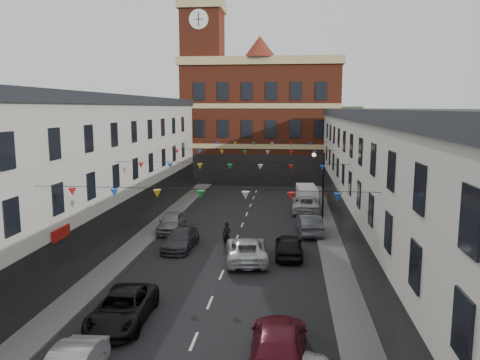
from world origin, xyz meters
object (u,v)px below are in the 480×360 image
at_px(car_left_d, 181,239).
at_px(car_right_d, 289,245).
at_px(white_van, 307,197).
at_px(car_left_c, 123,308).
at_px(car_right_e, 309,224).
at_px(car_right_c, 279,343).
at_px(moving_car, 247,249).
at_px(car_left_e, 172,222).
at_px(car_right_f, 306,204).
at_px(pedestrian, 227,235).
at_px(street_lamp, 321,177).

bearing_deg(car_left_d, car_right_d, -4.47).
height_order(car_right_d, white_van, white_van).
xyz_separation_m(car_left_c, car_right_e, (9.10, 16.41, 0.08)).
height_order(car_right_c, moving_car, car_right_c).
xyz_separation_m(car_left_d, car_left_e, (-1.78, 4.44, 0.10)).
distance_m(car_right_f, pedestrian, 13.65).
bearing_deg(car_left_c, moving_car, 61.08).
relative_size(white_van, pedestrian, 2.50).
xyz_separation_m(car_right_d, pedestrian, (-4.34, 1.40, 0.18)).
xyz_separation_m(street_lamp, car_left_c, (-10.15, -20.61, -3.20)).
relative_size(car_right_f, white_van, 1.21).
distance_m(car_right_e, pedestrian, 7.41).
xyz_separation_m(car_left_e, car_right_e, (10.88, 0.49, 0.02)).
bearing_deg(car_left_c, white_van, 69.11).
height_order(car_left_e, car_right_e, car_right_e).
distance_m(car_left_e, car_right_d, 10.77).
bearing_deg(car_right_f, car_right_e, 90.86).
distance_m(street_lamp, car_left_c, 23.20).
height_order(car_left_c, white_van, white_van).
bearing_deg(car_left_c, car_right_c, -21.89).
bearing_deg(car_right_f, car_left_e, 38.27).
relative_size(car_left_e, white_van, 0.95).
bearing_deg(car_left_e, car_left_c, -85.64).
relative_size(street_lamp, car_right_e, 1.25).
relative_size(car_right_e, pedestrian, 2.54).
height_order(street_lamp, car_left_d, street_lamp).
bearing_deg(moving_car, car_right_c, 93.69).
xyz_separation_m(car_left_c, moving_car, (4.83, 9.36, 0.05)).
xyz_separation_m(car_left_d, pedestrian, (3.20, 0.45, 0.27)).
height_order(street_lamp, moving_car, street_lamp).
bearing_deg(car_left_e, car_right_e, 0.57).
xyz_separation_m(car_left_d, moving_car, (4.83, -2.12, 0.09)).
bearing_deg(moving_car, car_left_e, -52.22).
distance_m(car_left_e, white_van, 15.13).
bearing_deg(car_right_e, car_right_d, 69.78).
bearing_deg(street_lamp, pedestrian, -128.65).
height_order(car_right_c, white_van, white_van).
xyz_separation_m(car_left_c, white_van, (9.20, 26.32, 0.33)).
distance_m(street_lamp, car_right_d, 10.89).
xyz_separation_m(car_left_d, car_right_f, (9.10, 12.76, 0.12)).
xyz_separation_m(car_right_d, moving_car, (-2.71, -1.16, -0.00)).
distance_m(car_left_e, car_right_e, 10.89).
xyz_separation_m(car_left_c, car_right_c, (7.20, -2.66, 0.08)).
height_order(car_left_d, pedestrian, pedestrian).
xyz_separation_m(moving_car, white_van, (4.37, 16.96, 0.28)).
bearing_deg(pedestrian, white_van, 87.15).
height_order(car_left_d, white_van, white_van).
distance_m(street_lamp, white_van, 6.46).
height_order(car_right_c, car_right_f, same).
xyz_separation_m(car_left_d, car_right_e, (9.10, 4.93, 0.12)).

